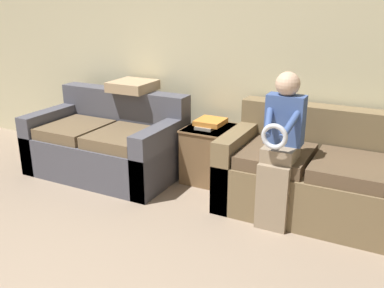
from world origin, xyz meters
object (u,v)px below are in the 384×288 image
(couch_main, at_px, (350,182))
(side_shelf, at_px, (209,153))
(couch_side, at_px, (108,145))
(throw_pillow, at_px, (133,86))
(book_stack, at_px, (210,123))
(child_left_seated, at_px, (281,143))

(couch_main, relative_size, side_shelf, 3.80)
(couch_side, relative_size, throw_pillow, 3.63)
(book_stack, xyz_separation_m, throw_pillow, (-0.88, 0.00, 0.28))
(couch_main, height_order, couch_side, couch_main)
(book_stack, bearing_deg, couch_main, -7.50)
(side_shelf, relative_size, throw_pillow, 1.31)
(side_shelf, bearing_deg, throw_pillow, 179.64)
(couch_main, bearing_deg, throw_pillow, 175.40)
(couch_side, bearing_deg, book_stack, 16.59)
(couch_main, height_order, side_shelf, couch_main)
(side_shelf, height_order, book_stack, book_stack)
(child_left_seated, bearing_deg, side_shelf, 148.33)
(couch_main, height_order, child_left_seated, child_left_seated)
(couch_side, bearing_deg, couch_main, 3.02)
(couch_main, bearing_deg, book_stack, 172.50)
(side_shelf, bearing_deg, book_stack, 22.87)
(couch_main, bearing_deg, side_shelf, 172.68)
(couch_side, relative_size, book_stack, 5.21)
(couch_main, bearing_deg, couch_side, -176.98)
(book_stack, distance_m, throw_pillow, 0.93)
(throw_pillow, bearing_deg, couch_side, -112.96)
(couch_side, bearing_deg, side_shelf, 16.53)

